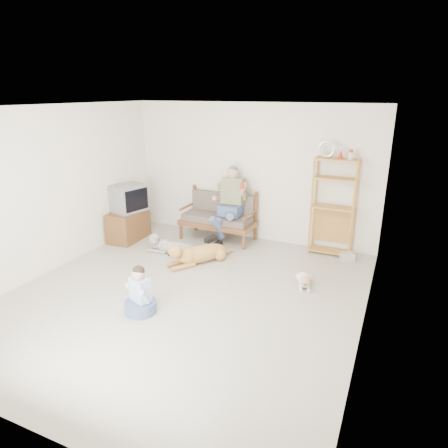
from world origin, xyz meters
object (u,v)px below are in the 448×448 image
at_px(etagere, 333,206).
at_px(tv_stand, 128,225).
at_px(loveseat, 219,216).
at_px(golden_retriever, 197,254).

bearing_deg(etagere, tv_stand, -166.52).
xyz_separation_m(loveseat, tv_stand, (-1.67, -0.81, -0.19)).
xyz_separation_m(loveseat, etagere, (2.22, 0.12, 0.43)).
height_order(tv_stand, golden_retriever, tv_stand).
distance_m(tv_stand, golden_retriever, 1.90).
bearing_deg(tv_stand, loveseat, 22.81).
relative_size(etagere, golden_retriever, 1.69).
xyz_separation_m(tv_stand, golden_retriever, (1.83, -0.50, -0.13)).
relative_size(loveseat, golden_retriever, 1.23).
bearing_deg(golden_retriever, tv_stand, -161.88).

